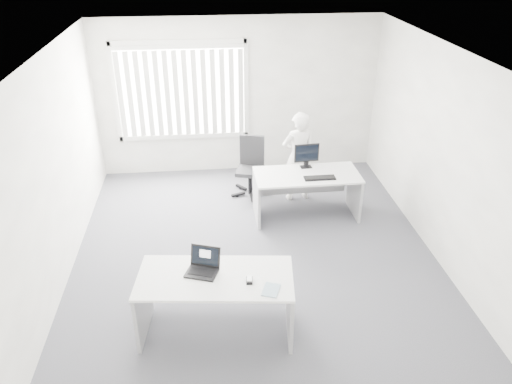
{
  "coord_description": "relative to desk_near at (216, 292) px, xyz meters",
  "views": [
    {
      "loc": [
        -0.6,
        -5.64,
        4.09
      ],
      "look_at": [
        0.02,
        0.15,
        0.98
      ],
      "focal_mm": 35.0,
      "sensor_mm": 36.0,
      "label": 1
    }
  ],
  "objects": [
    {
      "name": "ground",
      "position": [
        0.58,
        1.32,
        -0.55
      ],
      "size": [
        6.0,
        6.0,
        0.0
      ],
      "primitive_type": "plane",
      "color": "#5A5A62",
      "rests_on": "ground"
    },
    {
      "name": "wall_back",
      "position": [
        0.58,
        4.32,
        0.85
      ],
      "size": [
        5.0,
        0.02,
        2.8
      ],
      "primitive_type": "cube",
      "color": "white",
      "rests_on": "ground"
    },
    {
      "name": "wall_front",
      "position": [
        0.58,
        -1.68,
        0.85
      ],
      "size": [
        5.0,
        0.02,
        2.8
      ],
      "primitive_type": "cube",
      "color": "white",
      "rests_on": "ground"
    },
    {
      "name": "wall_left",
      "position": [
        -1.92,
        1.32,
        0.85
      ],
      "size": [
        0.02,
        6.0,
        2.8
      ],
      "primitive_type": "cube",
      "color": "white",
      "rests_on": "ground"
    },
    {
      "name": "wall_right",
      "position": [
        3.08,
        1.32,
        0.85
      ],
      "size": [
        0.02,
        6.0,
        2.8
      ],
      "primitive_type": "cube",
      "color": "white",
      "rests_on": "ground"
    },
    {
      "name": "ceiling",
      "position": [
        0.58,
        1.32,
        2.25
      ],
      "size": [
        5.0,
        6.0,
        0.02
      ],
      "primitive_type": "cube",
      "color": "white",
      "rests_on": "wall_back"
    },
    {
      "name": "window",
      "position": [
        -0.42,
        4.28,
        1.0
      ],
      "size": [
        2.32,
        0.06,
        1.76
      ],
      "primitive_type": "cube",
      "color": "silver",
      "rests_on": "wall_back"
    },
    {
      "name": "blinds",
      "position": [
        -0.42,
        4.22,
        0.97
      ],
      "size": [
        2.2,
        0.1,
        1.5
      ],
      "primitive_type": null,
      "color": "silver",
      "rests_on": "wall_back"
    },
    {
      "name": "desk_near",
      "position": [
        0.0,
        0.0,
        0.0
      ],
      "size": [
        1.76,
        0.97,
        0.77
      ],
      "rotation": [
        0.0,
        0.0,
        -0.11
      ],
      "color": "silver",
      "rests_on": "ground"
    },
    {
      "name": "desk_far",
      "position": [
        1.49,
        2.44,
        -0.02
      ],
      "size": [
        1.62,
        0.78,
        0.73
      ],
      "rotation": [
        0.0,
        0.0,
        0.01
      ],
      "color": "silver",
      "rests_on": "ground"
    },
    {
      "name": "office_chair",
      "position": [
        0.7,
        3.31,
        -0.24
      ],
      "size": [
        0.7,
        0.7,
        1.0
      ],
      "rotation": [
        0.0,
        0.0,
        -0.27
      ],
      "color": "black",
      "rests_on": "ground"
    },
    {
      "name": "person",
      "position": [
        1.46,
        3.03,
        0.21
      ],
      "size": [
        0.61,
        0.46,
        1.53
      ],
      "primitive_type": "imported",
      "rotation": [
        0.0,
        0.0,
        3.31
      ],
      "color": "silver",
      "rests_on": "ground"
    },
    {
      "name": "laptop",
      "position": [
        -0.14,
        0.07,
        0.34
      ],
      "size": [
        0.42,
        0.39,
        0.26
      ],
      "primitive_type": null,
      "rotation": [
        0.0,
        0.0,
        -0.34
      ],
      "color": "black",
      "rests_on": "desk_near"
    },
    {
      "name": "paper_sheet",
      "position": [
        0.33,
        -0.16,
        0.21
      ],
      "size": [
        0.32,
        0.23,
        0.0
      ],
      "primitive_type": "cube",
      "rotation": [
        0.0,
        0.0,
        0.04
      ],
      "color": "white",
      "rests_on": "desk_near"
    },
    {
      "name": "mouse",
      "position": [
        0.36,
        -0.13,
        0.24
      ],
      "size": [
        0.08,
        0.12,
        0.05
      ],
      "primitive_type": null,
      "rotation": [
        0.0,
        0.0,
        -0.1
      ],
      "color": "silver",
      "rests_on": "paper_sheet"
    },
    {
      "name": "booklet",
      "position": [
        0.57,
        -0.29,
        0.22
      ],
      "size": [
        0.23,
        0.27,
        0.01
      ],
      "primitive_type": "cube",
      "rotation": [
        0.0,
        0.0,
        -0.37
      ],
      "color": "white",
      "rests_on": "desk_near"
    },
    {
      "name": "keyboard",
      "position": [
        1.65,
        2.27,
        0.19
      ],
      "size": [
        0.47,
        0.16,
        0.02
      ],
      "primitive_type": "cube",
      "rotation": [
        0.0,
        0.0,
        0.01
      ],
      "color": "black",
      "rests_on": "desk_far"
    },
    {
      "name": "monitor",
      "position": [
        1.52,
        2.69,
        0.38
      ],
      "size": [
        0.4,
        0.15,
        0.39
      ],
      "primitive_type": null,
      "rotation": [
        0.0,
        0.0,
        0.08
      ],
      "color": "black",
      "rests_on": "desk_far"
    }
  ]
}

